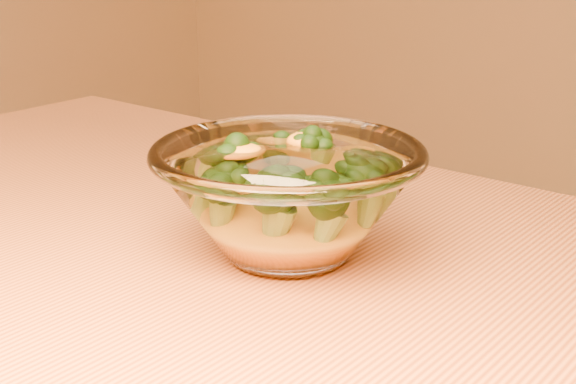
{
  "coord_description": "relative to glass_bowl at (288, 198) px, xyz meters",
  "views": [
    {
      "loc": [
        0.34,
        -0.31,
        0.99
      ],
      "look_at": [
        -0.02,
        0.13,
        0.8
      ],
      "focal_mm": 50.0,
      "sensor_mm": 36.0,
      "label": 1
    }
  ],
  "objects": [
    {
      "name": "glass_bowl",
      "position": [
        0.0,
        0.0,
        0.0
      ],
      "size": [
        0.2,
        0.2,
        0.09
      ],
      "color": "white",
      "rests_on": "table"
    },
    {
      "name": "cheese_sauce",
      "position": [
        -0.0,
        0.0,
        -0.02
      ],
      "size": [
        0.12,
        0.12,
        0.03
      ],
      "primitive_type": "ellipsoid",
      "color": "orange",
      "rests_on": "glass_bowl"
    },
    {
      "name": "broccoli_heap",
      "position": [
        -0.0,
        0.0,
        0.01
      ],
      "size": [
        0.14,
        0.12,
        0.06
      ],
      "color": "black",
      "rests_on": "cheese_sauce"
    }
  ]
}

